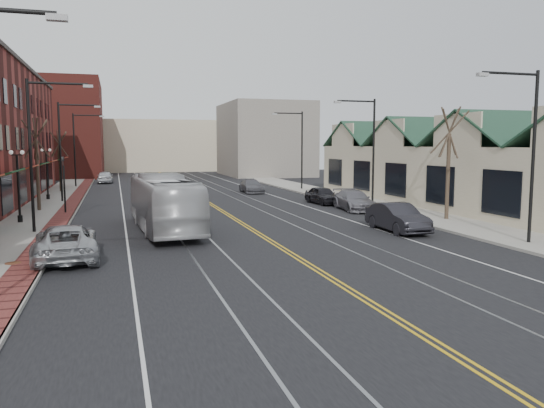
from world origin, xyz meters
TOP-DOWN VIEW (x-y plane):
  - ground at (0.00, 0.00)m, footprint 160.00×160.00m
  - sidewalk_left at (-12.00, 20.00)m, footprint 4.00×120.00m
  - sidewalk_right at (12.00, 20.00)m, footprint 4.00×120.00m
  - building_right at (18.00, 20.00)m, footprint 8.00×36.00m
  - backdrop_left at (-16.00, 70.00)m, footprint 14.00×18.00m
  - backdrop_mid at (0.00, 85.00)m, footprint 22.00×14.00m
  - backdrop_right at (15.00, 65.00)m, footprint 12.00×16.00m
  - streetlight_l_1 at (-11.05, 16.00)m, footprint 3.33×0.25m
  - streetlight_l_2 at (-11.05, 32.00)m, footprint 3.33×0.25m
  - streetlight_l_3 at (-11.05, 48.00)m, footprint 3.33×0.25m
  - streetlight_r_0 at (11.05, 6.00)m, footprint 3.33×0.25m
  - streetlight_r_1 at (11.05, 22.00)m, footprint 3.33×0.25m
  - streetlight_r_2 at (11.05, 38.00)m, footprint 3.33×0.25m
  - lamppost_l_2 at (-12.80, 20.00)m, footprint 0.84×0.28m
  - lamppost_l_3 at (-12.80, 34.00)m, footprint 0.84×0.28m
  - tree_left_near at (-12.50, 26.00)m, footprint 1.78×1.37m
  - tree_left_far at (-12.50, 42.00)m, footprint 1.66×1.28m
  - tree_right_mid at (12.50, 14.00)m, footprint 1.90×1.46m
  - manhole_far at (-11.20, 8.00)m, footprint 0.60×0.60m
  - traffic_signal at (-10.60, 24.00)m, footprint 0.18×0.15m
  - transit_bus at (-4.73, 15.22)m, footprint 3.26×11.23m
  - parked_suv at (-9.30, 8.74)m, footprint 2.81×5.49m
  - parked_car_b at (7.50, 11.29)m, footprint 1.69×4.75m
  - parked_car_c at (9.30, 20.59)m, footprint 2.57×5.21m
  - parked_car_d at (8.66, 25.07)m, footprint 1.97×4.26m
  - distant_car_left at (-1.58, 46.43)m, footprint 2.34×5.11m
  - distant_car_right at (5.62, 36.31)m, footprint 1.95×4.60m
  - distant_car_far at (-8.47, 54.08)m, footprint 1.92×4.54m

SIDE VIEW (x-z plane):
  - ground at x=0.00m, z-range 0.00..0.00m
  - sidewalk_left at x=-12.00m, z-range 0.00..0.15m
  - sidewalk_right at x=12.00m, z-range 0.00..0.15m
  - manhole_far at x=-11.20m, z-range 0.15..0.17m
  - distant_car_right at x=5.62m, z-range 0.00..1.32m
  - parked_car_d at x=8.66m, z-range 0.00..1.41m
  - parked_car_c at x=9.30m, z-range 0.00..1.46m
  - parked_suv at x=-9.30m, z-range 0.00..1.48m
  - distant_car_far at x=-8.47m, z-range 0.00..1.53m
  - parked_car_b at x=7.50m, z-range 0.00..1.56m
  - distant_car_left at x=-1.58m, z-range 0.00..1.62m
  - transit_bus at x=-4.73m, z-range 0.00..3.09m
  - lamppost_l_2 at x=-12.80m, z-range 0.07..4.34m
  - lamppost_l_3 at x=-12.80m, z-range 0.07..4.34m
  - building_right at x=18.00m, z-range 0.00..4.60m
  - traffic_signal at x=-10.60m, z-range 0.45..4.25m
  - tree_left_far at x=-12.50m, z-range 0.26..6.29m
  - tree_left_near at x=-12.50m, z-range 0.27..6.75m
  - tree_right_mid at x=12.50m, z-range 0.28..7.22m
  - backdrop_mid at x=0.00m, z-range 0.00..9.00m
  - streetlight_l_1 at x=-11.05m, z-range 1.03..9.03m
  - streetlight_l_2 at x=-11.05m, z-range 1.03..9.03m
  - streetlight_l_3 at x=-11.05m, z-range 1.03..9.03m
  - streetlight_r_0 at x=11.05m, z-range 1.03..9.03m
  - streetlight_r_1 at x=11.05m, z-range 1.03..9.03m
  - streetlight_r_2 at x=11.05m, z-range 1.03..9.03m
  - backdrop_right at x=15.00m, z-range 0.00..11.00m
  - backdrop_left at x=-16.00m, z-range 0.00..14.00m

